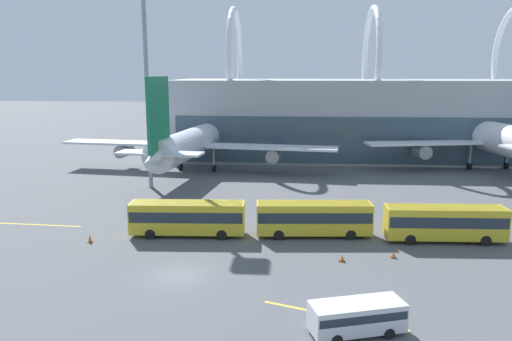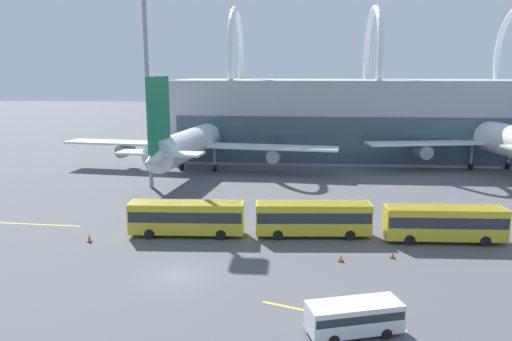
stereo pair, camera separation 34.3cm
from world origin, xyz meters
name	(u,v)px [view 2 (the right image)]	position (x,y,z in m)	size (l,w,h in m)	color
ground_plane	(177,276)	(0.00, 0.00, 0.00)	(440.00, 440.00, 0.00)	#515459
airliner_at_gate_near	(198,140)	(-6.55, 42.18, 5.03)	(45.17, 43.90, 15.31)	silver
airliner_at_gate_far	(489,136)	(40.85, 47.53, 5.41)	(41.36, 39.64, 14.56)	white
shuttle_bus_0	(187,216)	(-1.33, 9.78, 1.97)	(11.29, 3.06, 3.38)	gold
shuttle_bus_1	(313,217)	(11.04, 10.56, 1.97)	(11.34, 3.38, 3.38)	gold
shuttle_bus_2	(444,222)	(23.41, 9.99, 1.97)	(11.27, 2.96, 3.38)	gold
service_van_foreground	(354,316)	(13.01, -7.94, 1.23)	(6.20, 3.76, 2.06)	silver
floodlight_mast	(145,40)	(-10.81, 29.87, 20.04)	(2.92, 2.92, 29.08)	gray
lane_stripe_0	(32,224)	(-18.58, 12.07, 0.00)	(10.90, 0.25, 0.01)	yellow
lane_stripe_1	(331,316)	(11.75, -5.69, 0.00)	(9.89, 0.25, 0.01)	yellow
traffic_cone_0	(393,255)	(17.81, 5.22, 0.31)	(0.45, 0.45, 0.63)	black
traffic_cone_1	(89,238)	(-10.19, 7.09, 0.40)	(0.49, 0.49, 0.81)	black
traffic_cone_2	(341,258)	(13.25, 4.05, 0.30)	(0.50, 0.50, 0.62)	black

